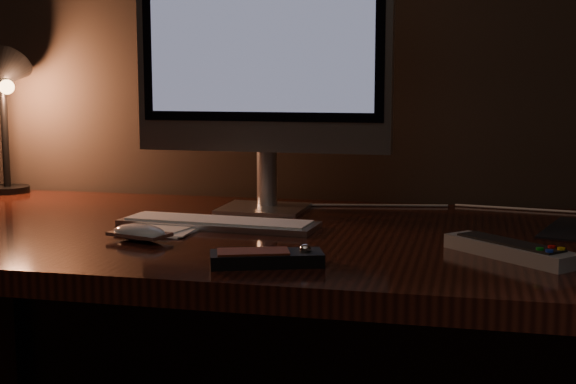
% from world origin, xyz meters
% --- Properties ---
extents(desk, '(1.60, 0.75, 0.75)m').
position_xyz_m(desk, '(0.00, 1.93, 0.62)').
color(desk, '#33120B').
rests_on(desk, ground).
extents(monitor, '(0.53, 0.16, 0.55)m').
position_xyz_m(monitor, '(-0.08, 2.06, 1.08)').
color(monitor, silver).
rests_on(monitor, desk).
extents(keyboard, '(0.38, 0.13, 0.01)m').
position_xyz_m(keyboard, '(-0.11, 1.87, 0.76)').
color(keyboard, silver).
rests_on(keyboard, desk).
extents(mouse, '(0.11, 0.08, 0.02)m').
position_xyz_m(mouse, '(-0.20, 1.72, 0.76)').
color(mouse, white).
rests_on(mouse, desk).
extents(media_remote, '(0.17, 0.11, 0.03)m').
position_xyz_m(media_remote, '(0.05, 1.59, 0.76)').
color(media_remote, black).
rests_on(media_remote, desk).
extents(tv_remote, '(0.20, 0.19, 0.03)m').
position_xyz_m(tv_remote, '(0.40, 1.72, 0.76)').
color(tv_remote, gray).
rests_on(tv_remote, desk).
extents(papers, '(0.15, 0.11, 0.01)m').
position_xyz_m(papers, '(-0.20, 1.79, 0.75)').
color(papers, white).
rests_on(papers, desk).
extents(desk_lamp, '(0.15, 0.18, 0.34)m').
position_xyz_m(desk_lamp, '(-0.72, 2.15, 0.98)').
color(desk_lamp, black).
rests_on(desk_lamp, desk).
extents(cable, '(0.59, 0.02, 0.01)m').
position_xyz_m(cable, '(0.29, 2.17, 0.75)').
color(cable, white).
rests_on(cable, desk).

